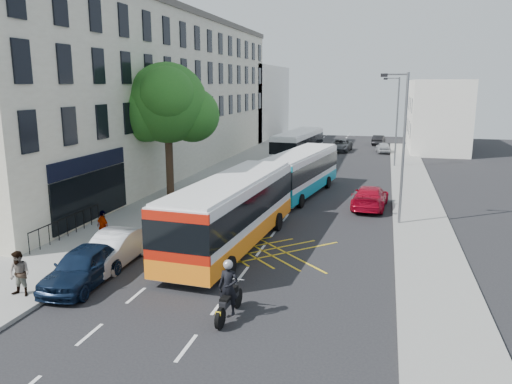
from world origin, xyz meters
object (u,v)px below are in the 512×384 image
Objects in this scene: street_tree at (167,104)px; lamp_far at (396,117)px; lamp_near at (402,141)px; red_hatchback at (370,197)px; parked_car_silver at (114,249)px; motorbike at (229,291)px; parked_car_blue at (83,267)px; bus_near at (232,211)px; bus_mid at (300,172)px; distant_car_dark at (379,140)px; distant_car_grey at (340,145)px; pedestrian_near at (19,274)px; bus_far at (298,146)px; distant_car_silver at (383,147)px; pedestrian_far at (103,227)px.

lamp_far is (14.71, 17.03, -1.68)m from street_tree.
lamp_near and lamp_far have the same top height.
parked_car_silver is at bearing 56.12° from red_hatchback.
parked_car_blue is (-6.23, 1.24, -0.21)m from motorbike.
bus_mid is (1.21, 11.95, -0.13)m from bus_near.
red_hatchback is 1.29× the size of distant_car_dark.
distant_car_grey is 2.88× the size of pedestrian_near.
lamp_near is at bearing 69.83° from motorbike.
distant_car_dark is (10.18, 46.68, -0.10)m from parked_car_silver.
bus_mid is 1.00× the size of bus_far.
parked_car_blue reaches higher than distant_car_silver.
bus_near is 9.48m from pedestrian_near.
lamp_far reaches higher than parked_car_blue.
pedestrian_far is at bearing -83.51° from street_tree.
bus_mid is (8.28, 3.28, -4.71)m from street_tree.
parked_car_silver is 2.70× the size of pedestrian_far.
lamp_far is (0.00, 20.00, 0.00)m from lamp_near.
red_hatchback is at bearing -95.45° from lamp_far.
bus_mid is 6.63× the size of pedestrian_near.
pedestrian_near is at bearing -110.48° from parked_car_silver.
bus_near reaches higher than distant_car_dark.
lamp_near is 15.79m from pedestrian_far.
parked_car_silver reaches higher than distant_car_silver.
lamp_near is 37.60m from distant_car_dark.
bus_near is 2.43× the size of red_hatchback.
pedestrian_near is (-7.63, -0.50, 0.02)m from motorbike.
lamp_near is 4.98× the size of pedestrian_far.
bus_near is at bearing 72.34° from distant_car_silver.
lamp_near is at bearing 40.50° from bus_near.
bus_far is 12.36m from distant_car_silver.
distant_car_silver is at bearing 54.64° from bus_far.
bus_far is at bearing 81.31° from parked_car_blue.
lamp_near is 1.00× the size of lamp_far.
lamp_near reaches higher than bus_far.
bus_mid is at bearing 135.81° from lamp_near.
pedestrian_near is (-7.44, -43.35, 0.31)m from distant_car_grey.
bus_far reaches higher than distant_car_dark.
distant_car_silver is 2.20× the size of pedestrian_far.
bus_near is at bearing -88.84° from distant_car_grey.
distant_car_dark is (7.39, 16.80, -0.99)m from bus_far.
lamp_far is 33.95m from parked_car_blue.
bus_far is 32.27m from parked_car_blue.
pedestrian_far is at bearing 64.25° from distant_car_silver.
distant_car_silver is (13.70, 26.94, -5.69)m from street_tree.
motorbike is at bearing 91.86° from distant_car_dark.
bus_mid is 19.12m from motorbike.
lamp_near reaches higher than motorbike.
red_hatchback is at bearing 2.60° from street_tree.
distant_car_grey is 1.27× the size of distant_car_dark.
parked_car_blue is 2.25m from pedestrian_near.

